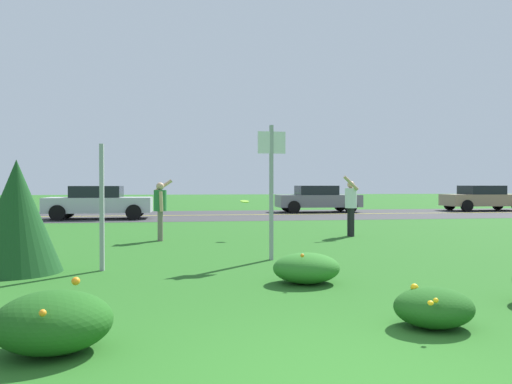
# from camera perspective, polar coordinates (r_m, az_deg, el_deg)

# --- Properties ---
(ground_plane) EXTENTS (120.00, 120.00, 0.00)m
(ground_plane) POSITION_cam_1_polar(r_m,az_deg,el_deg) (13.82, -3.32, -5.42)
(ground_plane) COLOR #26601E
(highway_strip) EXTENTS (120.00, 8.21, 0.01)m
(highway_strip) POSITION_cam_1_polar(r_m,az_deg,el_deg) (24.21, -5.54, -2.70)
(highway_strip) COLOR #38383A
(highway_strip) RESTS_ON ground
(highway_center_stripe) EXTENTS (120.00, 0.16, 0.00)m
(highway_center_stripe) POSITION_cam_1_polar(r_m,az_deg,el_deg) (24.21, -5.54, -2.69)
(highway_center_stripe) COLOR yellow
(highway_center_stripe) RESTS_ON ground
(daylily_clump_front_right) EXTENTS (1.05, 0.92, 0.61)m
(daylily_clump_front_right) POSITION_cam_1_polar(r_m,az_deg,el_deg) (4.92, -22.48, -13.78)
(daylily_clump_front_right) COLOR #1E5619
(daylily_clump_front_right) RESTS_ON ground
(daylily_clump_mid_right) EXTENTS (0.85, 0.73, 0.44)m
(daylily_clump_mid_right) POSITION_cam_1_polar(r_m,az_deg,el_deg) (5.67, 19.97, -12.51)
(daylily_clump_mid_right) COLOR #1E5619
(daylily_clump_mid_right) RESTS_ON ground
(daylily_clump_near_camera) EXTENTS (1.03, 0.86, 0.50)m
(daylily_clump_near_camera) POSITION_cam_1_polar(r_m,az_deg,el_deg) (7.65, 5.89, -8.80)
(daylily_clump_near_camera) COLOR #2D7526
(daylily_clump_near_camera) RESTS_ON ground
(sign_post_near_path) EXTENTS (0.07, 0.10, 2.23)m
(sign_post_near_path) POSITION_cam_1_polar(r_m,az_deg,el_deg) (9.02, -17.49, -1.71)
(sign_post_near_path) COLOR #93969B
(sign_post_near_path) RESTS_ON ground
(sign_post_by_roadside) EXTENTS (0.56, 0.10, 2.71)m
(sign_post_by_roadside) POSITION_cam_1_polar(r_m,az_deg,el_deg) (9.84, 1.80, 1.57)
(sign_post_by_roadside) COLOR #93969B
(sign_post_by_roadside) RESTS_ON ground
(evergreen_shrub_side) EXTENTS (1.49, 1.49, 1.95)m
(evergreen_shrub_side) POSITION_cam_1_polar(r_m,az_deg,el_deg) (9.35, -26.07, -2.54)
(evergreen_shrub_side) COLOR #19471E
(evergreen_shrub_side) RESTS_ON ground
(person_thrower_green_shirt) EXTENTS (0.50, 0.51, 1.66)m
(person_thrower_green_shirt) POSITION_cam_1_polar(r_m,az_deg,el_deg) (13.43, -11.07, -1.58)
(person_thrower_green_shirt) COLOR #287038
(person_thrower_green_shirt) RESTS_ON ground
(person_catcher_white_shirt) EXTENTS (0.48, 0.50, 1.78)m
(person_catcher_white_shirt) POSITION_cam_1_polar(r_m,az_deg,el_deg) (14.59, 10.96, -1.27)
(person_catcher_white_shirt) COLOR silver
(person_catcher_white_shirt) RESTS_ON ground
(frisbee_lime) EXTENTS (0.25, 0.25, 0.08)m
(frisbee_lime) POSITION_cam_1_polar(r_m,az_deg,el_deg) (13.60, -1.32, -1.11)
(frisbee_lime) COLOR #8CD133
(car_silver_center_left) EXTENTS (4.50, 2.00, 1.45)m
(car_silver_center_left) POSITION_cam_1_polar(r_m,az_deg,el_deg) (22.60, -17.81, -1.13)
(car_silver_center_left) COLOR #B7BABF
(car_silver_center_left) RESTS_ON ground
(car_gray_center_right) EXTENTS (4.50, 2.00, 1.45)m
(car_gray_center_right) POSITION_cam_1_polar(r_m,az_deg,el_deg) (26.99, 7.18, -0.77)
(car_gray_center_right) COLOR slate
(car_gray_center_right) RESTS_ON ground
(car_tan_rightmost) EXTENTS (4.50, 2.00, 1.45)m
(car_tan_rightmost) POSITION_cam_1_polar(r_m,az_deg,el_deg) (31.10, 24.87, -0.63)
(car_tan_rightmost) COLOR #937F60
(car_tan_rightmost) RESTS_ON ground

